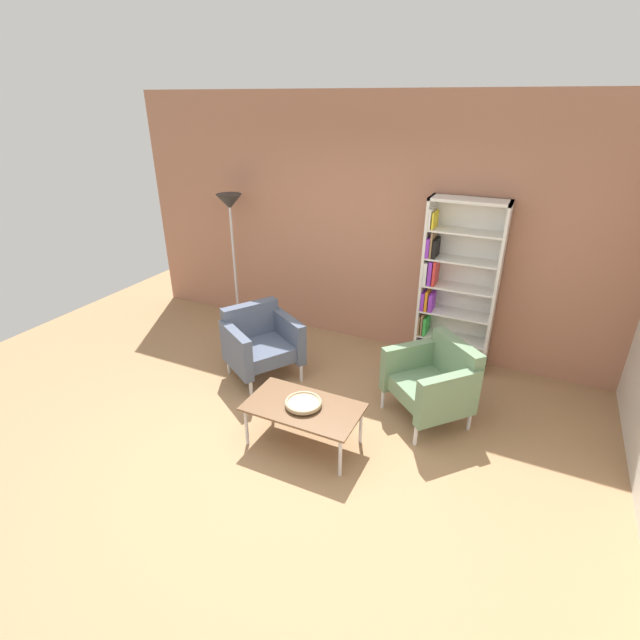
# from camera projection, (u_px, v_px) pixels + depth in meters

# --- Properties ---
(ground_plane) EXTENTS (8.32, 8.32, 0.00)m
(ground_plane) POSITION_uv_depth(u_px,v_px,m) (270.00, 454.00, 4.11)
(ground_plane) COLOR #9E7751
(brick_back_panel) EXTENTS (6.40, 0.12, 2.90)m
(brick_back_panel) POSITION_uv_depth(u_px,v_px,m) (374.00, 226.00, 5.49)
(brick_back_panel) COLOR #A87056
(brick_back_panel) RESTS_ON ground_plane
(bookshelf_tall) EXTENTS (0.80, 0.30, 1.90)m
(bookshelf_tall) POSITION_uv_depth(u_px,v_px,m) (453.00, 287.00, 5.15)
(bookshelf_tall) COLOR silver
(bookshelf_tall) RESTS_ON ground_plane
(coffee_table_low) EXTENTS (1.00, 0.56, 0.40)m
(coffee_table_low) POSITION_uv_depth(u_px,v_px,m) (303.00, 409.00, 4.08)
(coffee_table_low) COLOR brown
(coffee_table_low) RESTS_ON ground_plane
(decorative_bowl) EXTENTS (0.32, 0.32, 0.05)m
(decorative_bowl) POSITION_uv_depth(u_px,v_px,m) (303.00, 403.00, 4.05)
(decorative_bowl) COLOR tan
(decorative_bowl) RESTS_ON coffee_table_low
(armchair_near_window) EXTENTS (0.95, 0.95, 0.78)m
(armchair_near_window) POSITION_uv_depth(u_px,v_px,m) (434.00, 380.00, 4.41)
(armchair_near_window) COLOR slate
(armchair_near_window) RESTS_ON ground_plane
(armchair_corner_red) EXTENTS (0.92, 0.94, 0.78)m
(armchair_corner_red) POSITION_uv_depth(u_px,v_px,m) (260.00, 342.00, 5.11)
(armchair_corner_red) COLOR #4C566B
(armchair_corner_red) RESTS_ON ground_plane
(floor_lamp_torchiere) EXTENTS (0.32, 0.32, 1.74)m
(floor_lamp_torchiere) POSITION_uv_depth(u_px,v_px,m) (231.00, 218.00, 5.89)
(floor_lamp_torchiere) COLOR silver
(floor_lamp_torchiere) RESTS_ON ground_plane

